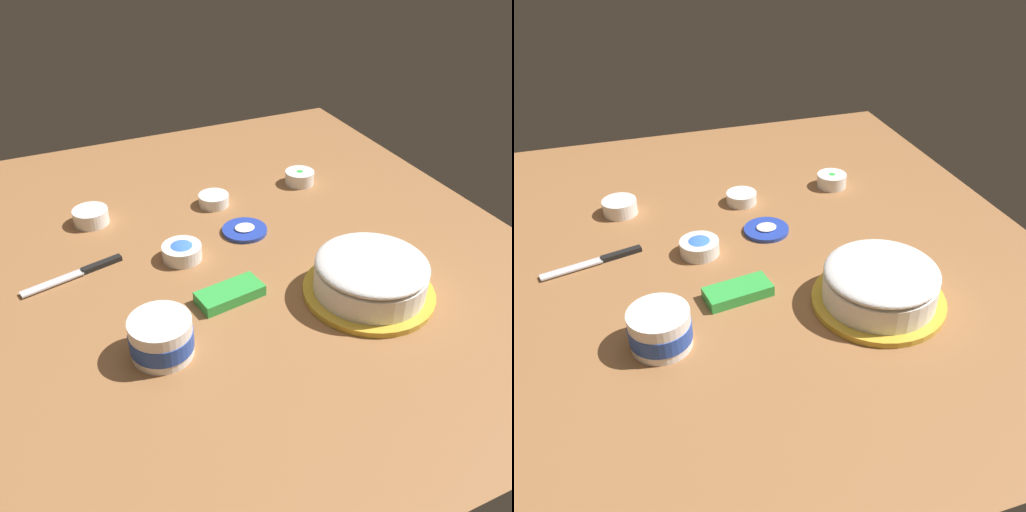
% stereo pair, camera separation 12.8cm
% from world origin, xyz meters
% --- Properties ---
extents(ground_plane, '(1.54, 1.54, 0.00)m').
position_xyz_m(ground_plane, '(0.00, 0.00, 0.00)').
color(ground_plane, '#936038').
extents(frosted_cake, '(0.28, 0.28, 0.10)m').
position_xyz_m(frosted_cake, '(-0.28, 0.29, 0.05)').
color(frosted_cake, gold).
rests_on(frosted_cake, ground_plane).
extents(frosting_tub, '(0.12, 0.12, 0.08)m').
position_xyz_m(frosting_tub, '(0.18, 0.28, 0.04)').
color(frosting_tub, white).
rests_on(frosting_tub, ground_plane).
extents(frosting_tub_lid, '(0.11, 0.11, 0.02)m').
position_xyz_m(frosting_tub_lid, '(-0.14, -0.06, 0.01)').
color(frosting_tub_lid, '#233DAD').
rests_on(frosting_tub_lid, ground_plane).
extents(spreading_knife, '(0.23, 0.07, 0.01)m').
position_xyz_m(spreading_knife, '(0.27, -0.05, 0.01)').
color(spreading_knife, silver).
rests_on(spreading_knife, ground_plane).
extents(sprinkle_bowl_green, '(0.08, 0.08, 0.04)m').
position_xyz_m(sprinkle_bowl_green, '(-0.39, -0.24, 0.02)').
color(sprinkle_bowl_green, white).
rests_on(sprinkle_bowl_green, ground_plane).
extents(sprinkle_bowl_orange, '(0.09, 0.09, 0.04)m').
position_xyz_m(sprinkle_bowl_orange, '(0.21, -0.26, 0.02)').
color(sprinkle_bowl_orange, white).
rests_on(sprinkle_bowl_orange, ground_plane).
extents(sprinkle_bowl_rainbow, '(0.08, 0.08, 0.03)m').
position_xyz_m(sprinkle_bowl_rainbow, '(-0.12, -0.22, 0.02)').
color(sprinkle_bowl_rainbow, white).
rests_on(sprinkle_bowl_rainbow, ground_plane).
extents(sprinkle_bowl_blue, '(0.09, 0.09, 0.04)m').
position_xyz_m(sprinkle_bowl_blue, '(0.04, -0.01, 0.02)').
color(sprinkle_bowl_blue, white).
rests_on(sprinkle_bowl_blue, ground_plane).
extents(candy_box_lower, '(0.15, 0.09, 0.03)m').
position_xyz_m(candy_box_lower, '(-0.00, 0.18, 0.01)').
color(candy_box_lower, green).
rests_on(candy_box_lower, ground_plane).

